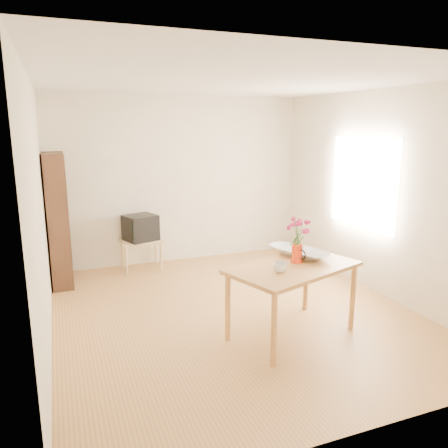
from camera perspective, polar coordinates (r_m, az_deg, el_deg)
name	(u,v)px	position (r m, az deg, el deg)	size (l,w,h in m)	color
room	(236,203)	(4.88, 1.57, 2.77)	(4.50, 4.50, 4.50)	#9F6E38
table	(293,274)	(4.54, 9.00, -6.47)	(1.50, 1.15, 0.75)	#B3783D
tv_stand	(141,245)	(6.73, -10.76, -2.66)	(0.60, 0.45, 0.46)	tan
bookshelf	(58,224)	(6.31, -20.84, -0.05)	(0.28, 0.70, 1.80)	black
pitcher	(297,254)	(4.61, 9.49, -3.91)	(0.13, 0.20, 0.19)	red
flowers	(298,231)	(4.55, 9.61, -0.93)	(0.22, 0.22, 0.31)	#B92B65
mug	(280,267)	(4.29, 7.33, -5.64)	(0.13, 0.13, 0.10)	white
bowl	(300,236)	(4.81, 9.88, -1.51)	(0.48, 0.48, 0.46)	white
teacup_a	(296,240)	(4.80, 9.45, -2.07)	(0.07, 0.07, 0.07)	white
teacup_b	(302,239)	(4.86, 10.19, -1.94)	(0.07, 0.07, 0.06)	white
television	(140,227)	(6.68, -10.88, -0.41)	(0.54, 0.53, 0.38)	black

